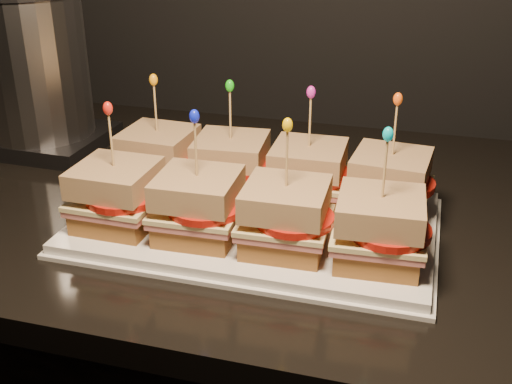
# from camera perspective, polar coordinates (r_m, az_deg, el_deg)

# --- Properties ---
(granite_slab) EXTENTS (2.66, 0.72, 0.04)m
(granite_slab) POSITION_cam_1_polar(r_m,az_deg,el_deg) (0.94, 18.45, -3.56)
(granite_slab) COLOR black
(granite_slab) RESTS_ON cabinet
(platter) EXTENTS (0.46, 0.29, 0.02)m
(platter) POSITION_cam_1_polar(r_m,az_deg,el_deg) (0.86, 0.00, -2.78)
(platter) COLOR white
(platter) RESTS_ON granite_slab
(platter_rim) EXTENTS (0.48, 0.30, 0.01)m
(platter_rim) POSITION_cam_1_polar(r_m,az_deg,el_deg) (0.86, 0.00, -3.13)
(platter_rim) COLOR white
(platter_rim) RESTS_ON granite_slab
(sandwich_0_bread_bot) EXTENTS (0.10, 0.10, 0.03)m
(sandwich_0_bread_bot) POSITION_cam_1_polar(r_m,az_deg,el_deg) (0.96, -8.52, 1.50)
(sandwich_0_bread_bot) COLOR brown
(sandwich_0_bread_bot) RESTS_ON platter
(sandwich_0_ham) EXTENTS (0.11, 0.11, 0.01)m
(sandwich_0_ham) POSITION_cam_1_polar(r_m,az_deg,el_deg) (0.95, -8.59, 2.45)
(sandwich_0_ham) COLOR #C7585A
(sandwich_0_ham) RESTS_ON sandwich_0_bread_bot
(sandwich_0_cheese) EXTENTS (0.11, 0.11, 0.01)m
(sandwich_0_cheese) POSITION_cam_1_polar(r_m,az_deg,el_deg) (0.95, -8.62, 2.84)
(sandwich_0_cheese) COLOR beige
(sandwich_0_cheese) RESTS_ON sandwich_0_ham
(sandwich_0_tomato) EXTENTS (0.09, 0.09, 0.01)m
(sandwich_0_tomato) POSITION_cam_1_polar(r_m,az_deg,el_deg) (0.94, -8.12, 3.05)
(sandwich_0_tomato) COLOR #B5190F
(sandwich_0_tomato) RESTS_ON sandwich_0_cheese
(sandwich_0_bread_top) EXTENTS (0.10, 0.10, 0.03)m
(sandwich_0_bread_top) POSITION_cam_1_polar(r_m,az_deg,el_deg) (0.94, -8.73, 4.44)
(sandwich_0_bread_top) COLOR brown
(sandwich_0_bread_top) RESTS_ON sandwich_0_tomato
(sandwich_0_pick) EXTENTS (0.00, 0.00, 0.09)m
(sandwich_0_pick) POSITION_cam_1_polar(r_m,az_deg,el_deg) (0.92, -8.91, 7.14)
(sandwich_0_pick) COLOR tan
(sandwich_0_pick) RESTS_ON sandwich_0_bread_top
(sandwich_0_frill) EXTENTS (0.01, 0.01, 0.02)m
(sandwich_0_frill) POSITION_cam_1_polar(r_m,az_deg,el_deg) (0.91, -9.10, 9.83)
(sandwich_0_frill) COLOR orange
(sandwich_0_frill) RESTS_ON sandwich_0_pick
(sandwich_1_bread_bot) EXTENTS (0.10, 0.10, 0.03)m
(sandwich_1_bread_bot) POSITION_cam_1_polar(r_m,az_deg,el_deg) (0.92, -2.19, 0.76)
(sandwich_1_bread_bot) COLOR brown
(sandwich_1_bread_bot) RESTS_ON platter
(sandwich_1_ham) EXTENTS (0.11, 0.11, 0.01)m
(sandwich_1_ham) POSITION_cam_1_polar(r_m,az_deg,el_deg) (0.91, -2.21, 1.74)
(sandwich_1_ham) COLOR #C7585A
(sandwich_1_ham) RESTS_ON sandwich_1_bread_bot
(sandwich_1_cheese) EXTENTS (0.11, 0.11, 0.01)m
(sandwich_1_cheese) POSITION_cam_1_polar(r_m,az_deg,el_deg) (0.91, -2.22, 2.14)
(sandwich_1_cheese) COLOR beige
(sandwich_1_cheese) RESTS_ON sandwich_1_ham
(sandwich_1_tomato) EXTENTS (0.09, 0.09, 0.01)m
(sandwich_1_tomato) POSITION_cam_1_polar(r_m,az_deg,el_deg) (0.90, -1.61, 2.36)
(sandwich_1_tomato) COLOR #B5190F
(sandwich_1_tomato) RESTS_ON sandwich_1_cheese
(sandwich_1_bread_top) EXTENTS (0.10, 0.10, 0.03)m
(sandwich_1_bread_top) POSITION_cam_1_polar(r_m,az_deg,el_deg) (0.90, -2.25, 3.81)
(sandwich_1_bread_top) COLOR brown
(sandwich_1_bread_top) RESTS_ON sandwich_1_tomato
(sandwich_1_pick) EXTENTS (0.00, 0.00, 0.09)m
(sandwich_1_pick) POSITION_cam_1_polar(r_m,az_deg,el_deg) (0.88, -2.30, 6.61)
(sandwich_1_pick) COLOR tan
(sandwich_1_pick) RESTS_ON sandwich_1_bread_top
(sandwich_1_frill) EXTENTS (0.01, 0.01, 0.02)m
(sandwich_1_frill) POSITION_cam_1_polar(r_m,az_deg,el_deg) (0.87, -2.35, 9.42)
(sandwich_1_frill) COLOR #19B514
(sandwich_1_frill) RESTS_ON sandwich_1_pick
(sandwich_2_bread_bot) EXTENTS (0.10, 0.10, 0.03)m
(sandwich_2_bread_bot) POSITION_cam_1_polar(r_m,az_deg,el_deg) (0.89, 4.58, -0.04)
(sandwich_2_bread_bot) COLOR brown
(sandwich_2_bread_bot) RESTS_ON platter
(sandwich_2_ham) EXTENTS (0.11, 0.10, 0.01)m
(sandwich_2_ham) POSITION_cam_1_polar(r_m,az_deg,el_deg) (0.89, 4.62, 0.96)
(sandwich_2_ham) COLOR #C7585A
(sandwich_2_ham) RESTS_ON sandwich_2_bread_bot
(sandwich_2_cheese) EXTENTS (0.11, 0.11, 0.01)m
(sandwich_2_cheese) POSITION_cam_1_polar(r_m,az_deg,el_deg) (0.88, 4.63, 1.37)
(sandwich_2_cheese) COLOR beige
(sandwich_2_cheese) RESTS_ON sandwich_2_ham
(sandwich_2_tomato) EXTENTS (0.09, 0.09, 0.01)m
(sandwich_2_tomato) POSITION_cam_1_polar(r_m,az_deg,el_deg) (0.87, 5.34, 1.58)
(sandwich_2_tomato) COLOR #B5190F
(sandwich_2_tomato) RESTS_ON sandwich_2_cheese
(sandwich_2_bread_top) EXTENTS (0.10, 0.10, 0.03)m
(sandwich_2_bread_top) POSITION_cam_1_polar(r_m,az_deg,el_deg) (0.87, 4.70, 3.08)
(sandwich_2_bread_top) COLOR brown
(sandwich_2_bread_top) RESTS_ON sandwich_2_tomato
(sandwich_2_pick) EXTENTS (0.00, 0.00, 0.09)m
(sandwich_2_pick) POSITION_cam_1_polar(r_m,az_deg,el_deg) (0.86, 4.81, 5.95)
(sandwich_2_pick) COLOR tan
(sandwich_2_pick) RESTS_ON sandwich_2_bread_top
(sandwich_2_frill) EXTENTS (0.01, 0.01, 0.02)m
(sandwich_2_frill) POSITION_cam_1_polar(r_m,az_deg,el_deg) (0.84, 4.92, 8.84)
(sandwich_2_frill) COLOR #CD23A3
(sandwich_2_frill) RESTS_ON sandwich_2_pick
(sandwich_3_bread_bot) EXTENTS (0.10, 0.10, 0.03)m
(sandwich_3_bread_bot) POSITION_cam_1_polar(r_m,az_deg,el_deg) (0.88, 11.64, -0.87)
(sandwich_3_bread_bot) COLOR brown
(sandwich_3_bread_bot) RESTS_ON platter
(sandwich_3_ham) EXTENTS (0.11, 0.11, 0.01)m
(sandwich_3_ham) POSITION_cam_1_polar(r_m,az_deg,el_deg) (0.88, 11.73, 0.13)
(sandwich_3_ham) COLOR #C7585A
(sandwich_3_ham) RESTS_ON sandwich_3_bread_bot
(sandwich_3_cheese) EXTENTS (0.11, 0.11, 0.01)m
(sandwich_3_cheese) POSITION_cam_1_polar(r_m,az_deg,el_deg) (0.87, 11.77, 0.55)
(sandwich_3_cheese) COLOR beige
(sandwich_3_cheese) RESTS_ON sandwich_3_ham
(sandwich_3_tomato) EXTENTS (0.09, 0.09, 0.01)m
(sandwich_3_tomato) POSITION_cam_1_polar(r_m,az_deg,el_deg) (0.86, 12.57, 0.75)
(sandwich_3_tomato) COLOR #B5190F
(sandwich_3_tomato) RESTS_ON sandwich_3_cheese
(sandwich_3_bread_top) EXTENTS (0.10, 0.10, 0.03)m
(sandwich_3_bread_top) POSITION_cam_1_polar(r_m,az_deg,el_deg) (0.86, 11.94, 2.27)
(sandwich_3_bread_top) COLOR brown
(sandwich_3_bread_top) RESTS_ON sandwich_3_tomato
(sandwich_3_pick) EXTENTS (0.00, 0.00, 0.09)m
(sandwich_3_pick) POSITION_cam_1_polar(r_m,az_deg,el_deg) (0.85, 12.22, 5.17)
(sandwich_3_pick) COLOR tan
(sandwich_3_pick) RESTS_ON sandwich_3_bread_top
(sandwich_3_frill) EXTENTS (0.01, 0.01, 0.02)m
(sandwich_3_frill) POSITION_cam_1_polar(r_m,az_deg,el_deg) (0.83, 12.50, 8.08)
(sandwich_3_frill) COLOR #FA5811
(sandwich_3_frill) RESTS_ON sandwich_3_pick
(sandwich_4_bread_bot) EXTENTS (0.10, 0.10, 0.03)m
(sandwich_4_bread_bot) POSITION_cam_1_polar(r_m,az_deg,el_deg) (0.85, -12.10, -2.00)
(sandwich_4_bread_bot) COLOR brown
(sandwich_4_bread_bot) RESTS_ON platter
(sandwich_4_ham) EXTENTS (0.11, 0.10, 0.01)m
(sandwich_4_ham) POSITION_cam_1_polar(r_m,az_deg,el_deg) (0.84, -12.21, -0.96)
(sandwich_4_ham) COLOR #C7585A
(sandwich_4_ham) RESTS_ON sandwich_4_bread_bot
(sandwich_4_cheese) EXTENTS (0.11, 0.10, 0.01)m
(sandwich_4_cheese) POSITION_cam_1_polar(r_m,az_deg,el_deg) (0.84, -12.25, -0.54)
(sandwich_4_cheese) COLOR beige
(sandwich_4_cheese) RESTS_ON sandwich_4_ham
(sandwich_4_tomato) EXTENTS (0.09, 0.09, 0.01)m
(sandwich_4_tomato) POSITION_cam_1_polar(r_m,az_deg,el_deg) (0.83, -11.75, -0.34)
(sandwich_4_tomato) COLOR #B5190F
(sandwich_4_tomato) RESTS_ON sandwich_4_cheese
(sandwich_4_bread_top) EXTENTS (0.10, 0.10, 0.03)m
(sandwich_4_bread_top) POSITION_cam_1_polar(r_m,az_deg,el_deg) (0.83, -12.43, 1.24)
(sandwich_4_bread_top) COLOR brown
(sandwich_4_bread_top) RESTS_ON sandwich_4_tomato
(sandwich_4_pick) EXTENTS (0.00, 0.00, 0.09)m
(sandwich_4_pick) POSITION_cam_1_polar(r_m,az_deg,el_deg) (0.81, -12.73, 4.24)
(sandwich_4_pick) COLOR tan
(sandwich_4_pick) RESTS_ON sandwich_4_bread_top
(sandwich_4_frill) EXTENTS (0.01, 0.01, 0.02)m
(sandwich_4_frill) POSITION_cam_1_polar(r_m,az_deg,el_deg) (0.80, -13.04, 7.26)
(sandwich_4_frill) COLOR red
(sandwich_4_frill) RESTS_ON sandwich_4_pick
(sandwich_5_bread_bot) EXTENTS (0.10, 0.10, 0.03)m
(sandwich_5_bread_bot) POSITION_cam_1_polar(r_m,az_deg,el_deg) (0.81, -5.08, -3.02)
(sandwich_5_bread_bot) COLOR brown
(sandwich_5_bread_bot) RESTS_ON platter
(sandwich_5_ham) EXTENTS (0.11, 0.10, 0.01)m
(sandwich_5_ham) POSITION_cam_1_polar(r_m,az_deg,el_deg) (0.80, -5.13, -1.94)
(sandwich_5_ham) COLOR #C7585A
(sandwich_5_ham) RESTS_ON sandwich_5_bread_bot
(sandwich_5_cheese) EXTENTS (0.11, 0.11, 0.01)m
(sandwich_5_cheese) POSITION_cam_1_polar(r_m,az_deg,el_deg) (0.80, -5.15, -1.49)
(sandwich_5_cheese) COLOR beige
(sandwich_5_cheese) RESTS_ON sandwich_5_ham
(sandwich_5_tomato) EXTENTS (0.09, 0.09, 0.01)m
(sandwich_5_tomato) POSITION_cam_1_polar(r_m,az_deg,el_deg) (0.78, -4.50, -1.30)
(sandwich_5_tomato) COLOR #B5190F
(sandwich_5_tomato) RESTS_ON sandwich_5_cheese
(sandwich_5_bread_top) EXTENTS (0.10, 0.10, 0.03)m
(sandwich_5_bread_top) POSITION_cam_1_polar(r_m,az_deg,el_deg) (0.78, -5.23, 0.37)
(sandwich_5_bread_top) COLOR brown
(sandwich_5_bread_top) RESTS_ON sandwich_5_tomato
(sandwich_5_pick) EXTENTS (0.00, 0.00, 0.09)m
(sandwich_5_pick) POSITION_cam_1_polar(r_m,az_deg,el_deg) (0.77, -5.36, 3.52)
(sandwich_5_pick) COLOR tan
(sandwich_5_pick) RESTS_ON sandwich_5_bread_top
(sandwich_5_frill) EXTENTS (0.01, 0.01, 0.02)m
(sandwich_5_frill) POSITION_cam_1_polar(r_m,az_deg,el_deg) (0.75, -5.50, 6.71)
(sandwich_5_frill) COLOR #101DE1
(sandwich_5_frill) RESTS_ON sandwich_5_pick
(sandwich_6_bread_bot) EXTENTS (0.10, 0.10, 0.03)m
(sandwich_6_bread_bot) POSITION_cam_1_polar(r_m,az_deg,el_deg) (0.78, 2.60, -4.08)
(sandwich_6_bread_bot) COLOR brown
(sandwich_6_bread_bot) RESTS_ON platter
(sandwich_6_ham) EXTENTS (0.11, 0.10, 0.01)m
(sandwich_6_ham) POSITION_cam_1_polar(r_m,az_deg,el_deg) (0.77, 2.62, -2.97)
(sandwich_6_ham) COLOR #C7585A
(sandwich_6_ham) RESTS_ON sandwich_6_bread_bot
(sandwich_6_cheese) EXTENTS (0.11, 0.11, 0.01)m
(sandwich_6_cheese) POSITION_cam_1_polar(r_m,az_deg,el_deg) (0.77, 2.63, -2.51)
(sandwich_6_cheese) COLOR beige
(sandwich_6_cheese) RESTS_ON sandwich_6_ham
(sandwich_6_tomato) EXTENTS (0.09, 0.09, 0.01)m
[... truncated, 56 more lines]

